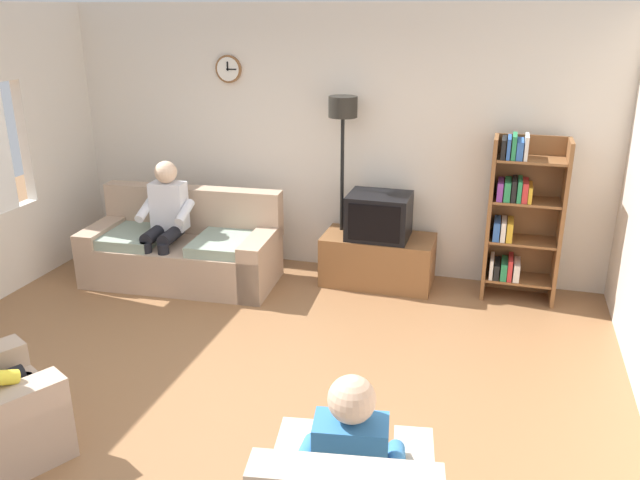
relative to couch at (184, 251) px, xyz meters
The scene contains 9 objects.
ground_plane 2.25m from the couch, 53.64° to the right, with size 12.00×12.00×0.00m, color #8C603D.
back_wall_assembly 1.89m from the couch, 33.42° to the left, with size 6.20×0.17×2.70m.
couch is the anchor object (origin of this frame).
tv_stand 1.98m from the couch, 13.45° to the left, with size 1.10×0.56×0.50m.
tv 2.02m from the couch, 12.76° to the left, with size 0.60×0.49×0.44m.
bookshelf 3.32m from the couch, ahead, with size 0.68×0.36×1.58m.
floor_lamp 1.98m from the couch, 20.24° to the left, with size 0.28×0.28×1.85m.
person_on_couch 0.42m from the couch, 135.99° to the right, with size 0.53×0.55×1.24m.
person_in_right_armchair 3.92m from the couch, 50.56° to the right, with size 0.56×0.58×1.12m.
Camera 1 is at (1.73, -3.71, 2.65)m, focal length 36.18 mm.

